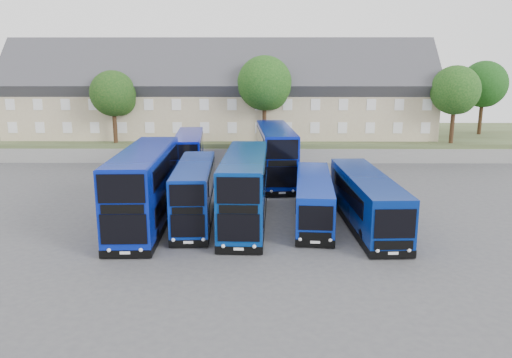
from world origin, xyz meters
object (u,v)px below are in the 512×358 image
(tree_west, at_px, (115,95))
(tree_far, at_px, (484,86))
(coach_east_a, at_px, (314,200))
(tree_east, at_px, (456,92))
(dd_front_left, at_px, (145,189))
(tree_mid, at_px, (266,85))
(dd_front_mid, at_px, (195,195))

(tree_west, height_order, tree_far, tree_far)
(coach_east_a, xyz_separation_m, tree_east, (17.06, 21.14, 5.95))
(tree_east, distance_m, tree_far, 9.23)
(coach_east_a, bearing_deg, dd_front_left, -170.32)
(dd_front_left, relative_size, tree_mid, 1.34)
(coach_east_a, xyz_separation_m, tree_mid, (-2.94, 21.64, 6.63))
(dd_front_mid, height_order, tree_far, tree_far)
(dd_front_left, bearing_deg, tree_far, 38.76)
(tree_west, xyz_separation_m, tree_far, (42.00, 7.00, 0.68))
(dd_front_left, height_order, tree_mid, tree_mid)
(dd_front_mid, relative_size, tree_west, 1.30)
(tree_east, bearing_deg, dd_front_mid, -139.00)
(dd_front_left, xyz_separation_m, tree_west, (-7.95, 22.08, 4.65))
(dd_front_left, bearing_deg, tree_west, 108.08)
(dd_front_left, xyz_separation_m, dd_front_mid, (3.14, 0.42, -0.48))
(dd_front_left, xyz_separation_m, tree_east, (28.05, 22.08, 4.99))
(tree_east, xyz_separation_m, tree_far, (6.00, 7.00, 0.34))
(coach_east_a, distance_m, tree_mid, 22.82)
(tree_west, relative_size, tree_east, 0.94)
(dd_front_left, height_order, tree_west, tree_west)
(tree_east, bearing_deg, tree_mid, 178.57)
(tree_east, bearing_deg, tree_far, 49.40)
(dd_front_left, bearing_deg, tree_east, 36.47)
(tree_far, bearing_deg, tree_mid, -165.96)
(tree_west, distance_m, tree_far, 42.58)
(coach_east_a, height_order, tree_far, tree_far)
(tree_mid, relative_size, tree_east, 1.12)
(tree_mid, xyz_separation_m, tree_east, (20.00, -0.50, -0.68))
(tree_west, height_order, tree_mid, tree_mid)
(dd_front_left, relative_size, tree_east, 1.51)
(dd_front_mid, relative_size, coach_east_a, 0.91)
(coach_east_a, relative_size, tree_mid, 1.19)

